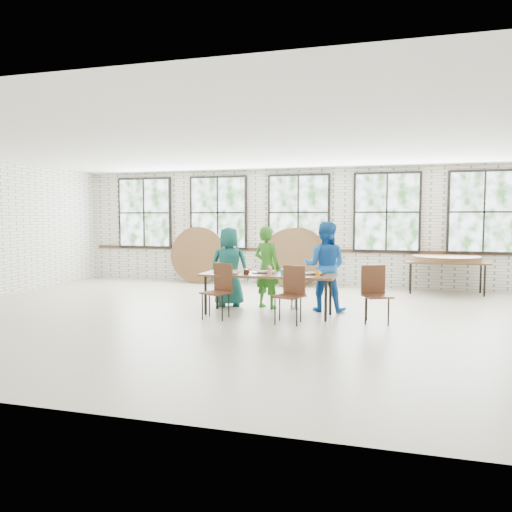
# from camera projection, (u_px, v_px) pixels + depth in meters

# --- Properties ---
(room) EXTENTS (12.00, 12.00, 12.00)m
(room) POSITION_uv_depth(u_px,v_px,m) (298.00, 214.00, 12.84)
(room) COLOR #B3A78F
(room) RESTS_ON ground
(dining_table) EXTENTS (2.40, 0.80, 0.74)m
(dining_table) POSITION_uv_depth(u_px,v_px,m) (268.00, 277.00, 8.92)
(dining_table) COLOR brown
(dining_table) RESTS_ON ground
(chair_near_left) EXTENTS (0.55, 0.54, 0.95)m
(chair_near_left) POSITION_uv_depth(u_px,v_px,m) (220.00, 286.00, 8.65)
(chair_near_left) COLOR #542E1C
(chair_near_left) RESTS_ON ground
(chair_near_right) EXTENTS (0.53, 0.52, 0.95)m
(chair_near_right) POSITION_uv_depth(u_px,v_px,m) (291.00, 289.00, 8.26)
(chair_near_right) COLOR #542E1C
(chair_near_right) RESTS_ON ground
(chair_spare) EXTENTS (0.55, 0.54, 0.95)m
(chair_spare) POSITION_uv_depth(u_px,v_px,m) (375.00, 289.00, 8.30)
(chair_spare) COLOR #542E1C
(chair_spare) RESTS_ON ground
(adult_teal) EXTENTS (0.85, 0.64, 1.56)m
(adult_teal) POSITION_uv_depth(u_px,v_px,m) (229.00, 267.00, 9.79)
(adult_teal) COLOR #185E5A
(adult_teal) RESTS_ON ground
(adult_green) EXTENTS (0.68, 0.58, 1.58)m
(adult_green) POSITION_uv_depth(u_px,v_px,m) (267.00, 267.00, 9.58)
(adult_green) COLOR #2F7A20
(adult_green) RESTS_ON ground
(toddler) EXTENTS (0.57, 0.44, 0.77)m
(toddler) POSITION_uv_depth(u_px,v_px,m) (295.00, 289.00, 9.47)
(toddler) COLOR #181239
(toddler) RESTS_ON ground
(adult_blue) EXTENTS (0.85, 0.68, 1.67)m
(adult_blue) POSITION_uv_depth(u_px,v_px,m) (325.00, 266.00, 9.28)
(adult_blue) COLOR #195BB2
(adult_blue) RESTS_ON ground
(storage_table) EXTENTS (1.83, 0.81, 0.74)m
(storage_table) POSITION_uv_depth(u_px,v_px,m) (446.00, 264.00, 11.42)
(storage_table) COLOR brown
(storage_table) RESTS_ON ground
(tabletop_clutter) EXTENTS (2.00, 0.60, 0.11)m
(tabletop_clutter) POSITION_uv_depth(u_px,v_px,m) (273.00, 273.00, 8.87)
(tabletop_clutter) COLOR black
(tabletop_clutter) RESTS_ON dining_table
(round_tops_stacked) EXTENTS (1.50, 1.50, 0.13)m
(round_tops_stacked) POSITION_uv_depth(u_px,v_px,m) (446.00, 259.00, 11.42)
(round_tops_stacked) COLOR brown
(round_tops_stacked) RESTS_ON storage_table
(round_tops_leaning) EXTENTS (4.26, 0.41, 1.50)m
(round_tops_leaning) POSITION_uv_depth(u_px,v_px,m) (245.00, 256.00, 12.99)
(round_tops_leaning) COLOR brown
(round_tops_leaning) RESTS_ON ground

